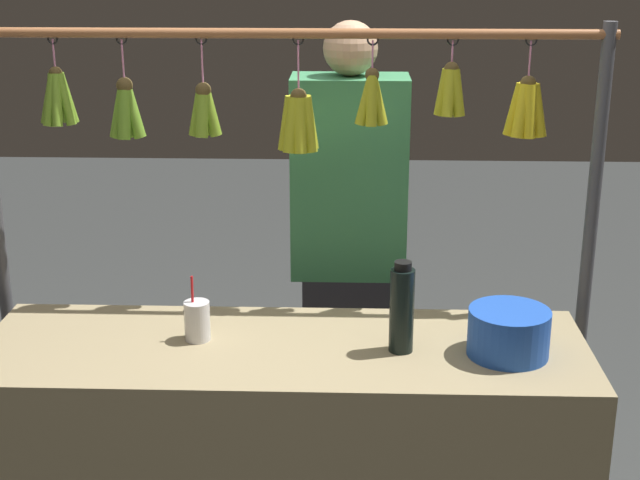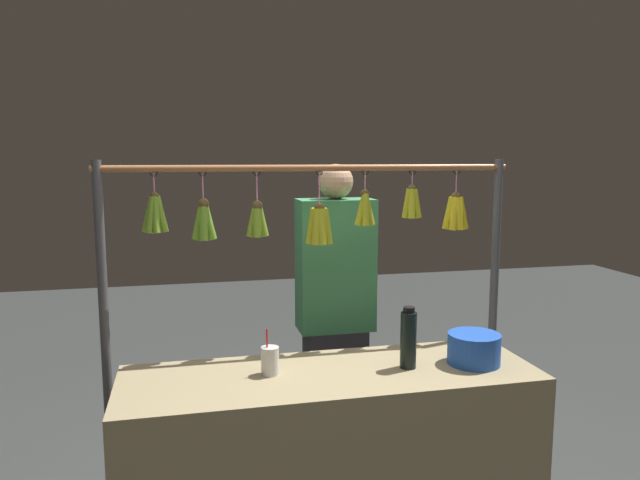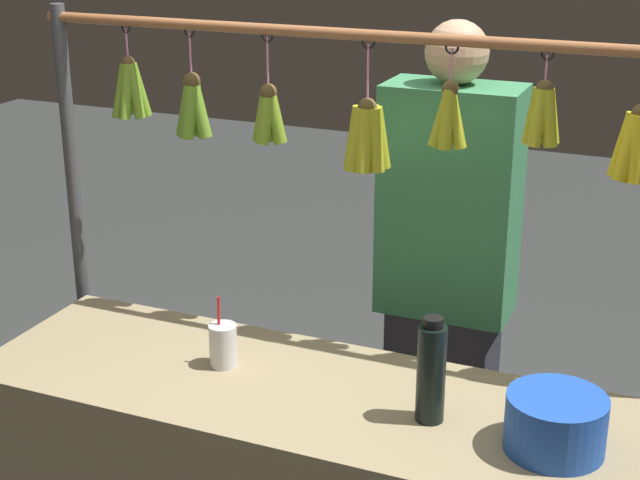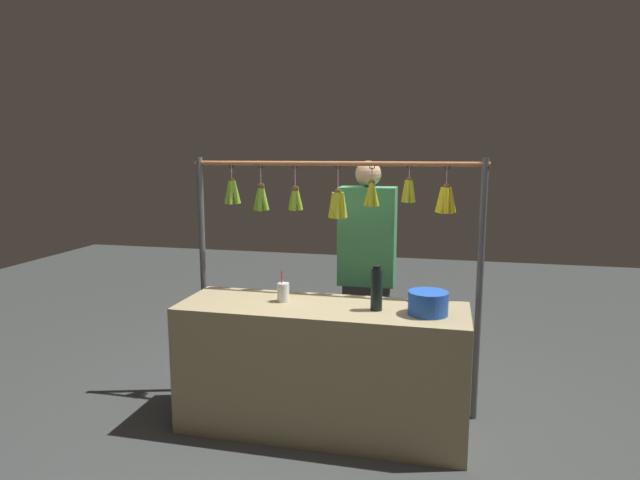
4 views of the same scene
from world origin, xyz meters
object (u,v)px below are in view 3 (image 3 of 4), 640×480
Objects in this scene: vendor_person at (445,299)px; water_bottle at (431,372)px; blue_bucket at (556,423)px; drink_cup at (223,345)px.

water_bottle is at bearing 103.02° from vendor_person.
drink_cup is (0.94, -0.08, -0.01)m from blue_bucket.
water_bottle is 0.63m from drink_cup.
vendor_person reaches higher than drink_cup.
blue_bucket is 1.17× the size of drink_cup.
drink_cup is at bearing -5.33° from water_bottle.
vendor_person reaches higher than blue_bucket.
vendor_person is at bearing -76.98° from water_bottle.
drink_cup is at bearing 54.22° from vendor_person.
blue_bucket is (-0.32, 0.02, -0.06)m from water_bottle.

